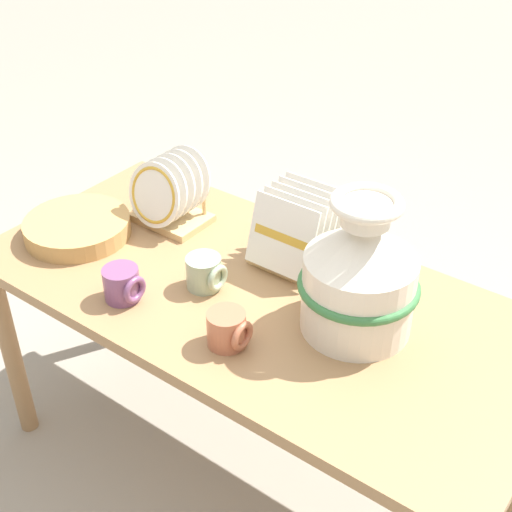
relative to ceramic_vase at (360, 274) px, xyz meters
name	(u,v)px	position (x,y,z in m)	size (l,w,h in m)	color
ground_plane	(256,467)	(-0.28, -0.03, -0.85)	(14.00, 14.00, 0.00)	gray
display_table	(256,315)	(-0.28, -0.03, -0.23)	(1.52, 0.73, 0.70)	#9E754C
ceramic_vase	(360,274)	(0.00, 0.00, 0.00)	(0.29, 0.29, 0.36)	silver
dish_rack_round_plates	(169,198)	(-0.69, 0.09, -0.07)	(0.22, 0.20, 0.21)	tan
dish_rack_square_plates	(296,238)	(-0.27, 0.14, -0.07)	(0.22, 0.20, 0.21)	tan
wicker_charger_stack	(77,227)	(-0.85, -0.12, -0.13)	(0.30, 0.30, 0.05)	tan
mug_sage_glaze	(205,273)	(-0.39, -0.09, -0.11)	(0.10, 0.09, 0.09)	#9EB28E
mug_terracotta_glaze	(228,329)	(-0.21, -0.23, -0.11)	(0.10, 0.09, 0.09)	#B76647
mug_plum_glaze	(123,284)	(-0.53, -0.26, -0.11)	(0.10, 0.09, 0.09)	#7A4770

